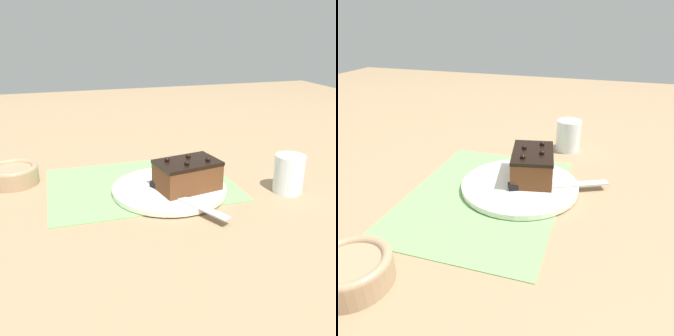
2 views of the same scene
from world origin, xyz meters
The scene contains 7 objects.
ground_plane centered at (0.00, 0.00, 0.00)m, with size 3.00×3.00×0.00m, color #9E7F5B.
placemat_woven centered at (0.00, 0.00, 0.00)m, with size 0.46×0.34×0.00m, color #7AB266.
cake_plate centered at (-0.05, 0.07, 0.01)m, with size 0.28×0.28×0.01m.
chocolate_cake centered at (-0.09, 0.09, 0.05)m, with size 0.16×0.12×0.08m.
serving_knife centered at (-0.05, 0.12, 0.02)m, with size 0.12×0.22×0.01m.
drinking_glass centered at (-0.33, 0.14, 0.05)m, with size 0.07×0.07×0.09m.
small_bowl centered at (0.31, -0.10, 0.03)m, with size 0.13×0.13×0.05m.
Camera 2 is at (0.61, 0.24, 0.39)m, focal length 35.00 mm.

